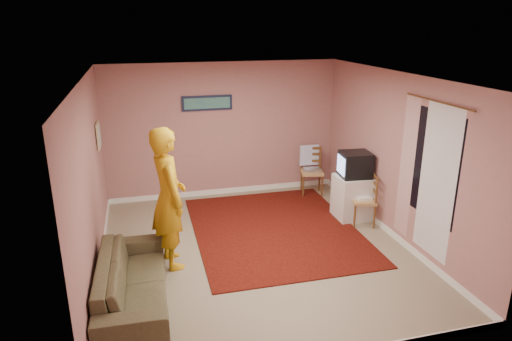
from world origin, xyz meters
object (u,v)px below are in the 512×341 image
object	(u,v)px
chair_a	(312,166)
sofa	(133,281)
tv_cabinet	(353,197)
chair_b	(364,194)
crt_tv	(355,164)
person	(169,198)

from	to	relation	value
chair_a	sofa	size ratio (longest dim) A/B	0.25
sofa	tv_cabinet	bearing A→B (deg)	-64.28
chair_a	sofa	xyz separation A→B (m)	(-3.48, -2.92, -0.28)
chair_a	chair_b	size ratio (longest dim) A/B	1.03
crt_tv	person	xyz separation A→B (m)	(-3.20, -0.81, 0.02)
crt_tv	sofa	world-z (taller)	crt_tv
tv_cabinet	chair_b	size ratio (longest dim) A/B	1.54
person	crt_tv	bearing A→B (deg)	-87.08
tv_cabinet	sofa	size ratio (longest dim) A/B	0.38
crt_tv	sofa	xyz separation A→B (m)	(-3.74, -1.66, -0.68)
sofa	person	xyz separation A→B (m)	(0.54, 0.85, 0.70)
person	chair_b	bearing A→B (deg)	-92.33
chair_b	sofa	size ratio (longest dim) A/B	0.24
chair_a	person	xyz separation A→B (m)	(-2.94, -2.07, 0.42)
tv_cabinet	chair_b	xyz separation A→B (m)	(0.05, -0.30, 0.16)
chair_b	person	xyz separation A→B (m)	(-3.26, -0.51, 0.46)
chair_b	person	world-z (taller)	person
crt_tv	chair_a	world-z (taller)	crt_tv
crt_tv	chair_b	distance (m)	0.53
chair_b	person	bearing A→B (deg)	-63.89
crt_tv	sofa	bearing A→B (deg)	-150.55
sofa	person	distance (m)	1.23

